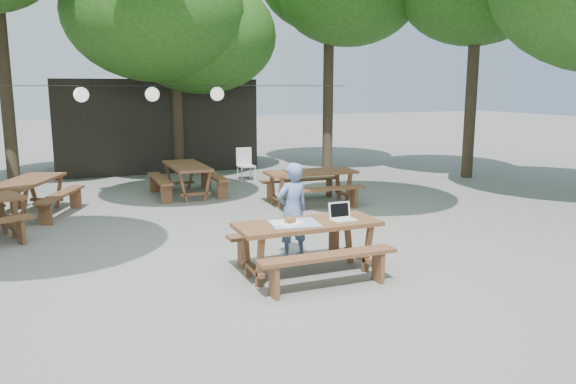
{
  "coord_description": "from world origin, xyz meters",
  "views": [
    {
      "loc": [
        -2.43,
        -7.81,
        2.6
      ],
      "look_at": [
        0.71,
        -0.27,
        1.05
      ],
      "focal_mm": 35.0,
      "sensor_mm": 36.0,
      "label": 1
    }
  ],
  "objects": [
    {
      "name": "picnic_table_ne",
      "position": [
        2.75,
        3.32,
        0.39
      ],
      "size": [
        2.03,
        1.65,
        0.75
      ],
      "rotation": [
        0.0,
        0.0,
        -0.04
      ],
      "color": "brown",
      "rests_on": "ground"
    },
    {
      "name": "tabletop_clutter",
      "position": [
        0.49,
        -0.97,
        0.76
      ],
      "size": [
        0.72,
        0.64,
        0.08
      ],
      "color": "#3462B3",
      "rests_on": "main_picnic_table"
    },
    {
      "name": "pavilion",
      "position": [
        0.5,
        10.5,
        1.4
      ],
      "size": [
        6.0,
        3.0,
        2.8
      ],
      "primitive_type": "cube",
      "color": "black",
      "rests_on": "ground"
    },
    {
      "name": "ground",
      "position": [
        0.0,
        0.0,
        0.0
      ],
      "size": [
        80.0,
        80.0,
        0.0
      ],
      "primitive_type": "plane",
      "color": "slate",
      "rests_on": "ground"
    },
    {
      "name": "paper_lanterns",
      "position": [
        -0.19,
        6.0,
        2.4
      ],
      "size": [
        9.0,
        0.34,
        0.38
      ],
      "color": "black",
      "rests_on": "ground"
    },
    {
      "name": "woman",
      "position": [
        0.82,
        -0.16,
        0.73
      ],
      "size": [
        0.59,
        0.44,
        1.47
      ],
      "primitive_type": "imported",
      "rotation": [
        0.0,
        0.0,
        3.31
      ],
      "color": "#6C85C5",
      "rests_on": "ground"
    },
    {
      "name": "plastic_chair",
      "position": [
        2.44,
        6.94,
        0.26
      ],
      "size": [
        0.44,
        0.44,
        0.9
      ],
      "rotation": [
        0.0,
        0.0,
        -0.01
      ],
      "color": "silver",
      "rests_on": "ground"
    },
    {
      "name": "laptop",
      "position": [
        1.21,
        -1.02,
        0.81
      ],
      "size": [
        0.33,
        0.26,
        0.24
      ],
      "rotation": [
        0.0,
        0.0,
        -0.0
      ],
      "color": "white",
      "rests_on": "main_picnic_table"
    },
    {
      "name": "picnic_table_far_e",
      "position": [
        0.44,
        5.36,
        0.39
      ],
      "size": [
        1.59,
        2.0,
        0.75
      ],
      "rotation": [
        0.0,
        0.0,
        1.57
      ],
      "color": "brown",
      "rests_on": "ground"
    },
    {
      "name": "main_picnic_table",
      "position": [
        0.71,
        -0.97,
        0.39
      ],
      "size": [
        2.0,
        1.58,
        0.75
      ],
      "color": "brown",
      "rests_on": "ground"
    },
    {
      "name": "picnic_table_far_w",
      "position": [
        -3.0,
        4.42,
        0.39
      ],
      "size": [
        2.2,
        2.37,
        0.75
      ],
      "rotation": [
        0.0,
        0.0,
        1.17
      ],
      "color": "brown",
      "rests_on": "ground"
    }
  ]
}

